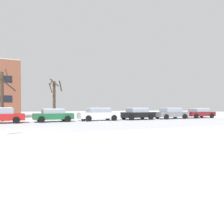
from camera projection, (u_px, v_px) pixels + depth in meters
name	position (u px, v px, depth m)	size (l,w,h in m)	color
ground_plane	(19.00, 133.00, 13.39)	(120.00, 120.00, 0.00)	white
road_surface	(17.00, 128.00, 16.66)	(80.00, 9.20, 0.00)	silver
parked_car_red	(0.00, 115.00, 21.33)	(4.38, 2.14, 1.51)	red
parked_car_green	(53.00, 115.00, 23.42)	(3.97, 2.08, 1.36)	#1E6038
parked_car_white	(99.00, 114.00, 25.36)	(4.59, 2.02, 1.44)	white
parked_car_black	(137.00, 114.00, 27.38)	(4.08, 2.16, 1.43)	black
parked_car_gray	(171.00, 113.00, 29.32)	(4.47, 2.07, 1.41)	slate
parked_car_maroon	(199.00, 113.00, 31.51)	(4.41, 2.10, 1.35)	maroon
tree_far_mid	(54.00, 98.00, 27.81)	(1.69, 1.65, 4.95)	#423326
tree_far_right	(2.00, 95.00, 23.99)	(2.07, 2.07, 5.54)	#423326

